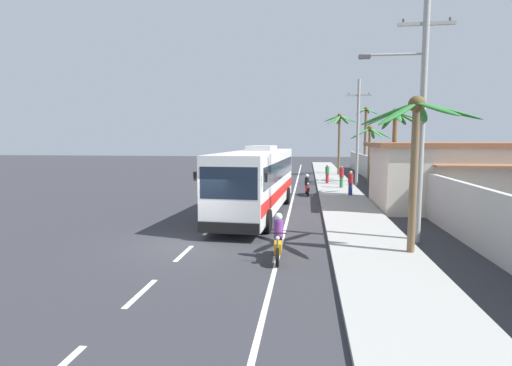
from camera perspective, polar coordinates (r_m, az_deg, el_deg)
name	(u,v)px	position (r m, az deg, el deg)	size (l,w,h in m)	color
ground_plane	(194,244)	(15.88, -8.88, -8.65)	(160.00, 160.00, 0.00)	#303035
sidewalk_kerb	(347,205)	(25.17, 12.86, -3.04)	(3.20, 90.00, 0.14)	#999993
lane_markings	(276,194)	(29.63, 2.89, -1.63)	(3.52, 71.00, 0.01)	white
boundary_wall	(397,181)	(29.54, 19.52, 0.27)	(0.24, 60.00, 2.34)	#B2B2AD
coach_bus_foreground	(257,179)	(21.69, 0.16, 0.60)	(3.48, 12.65, 3.70)	white
motorcycle_beside_bus	(307,187)	(29.41, 7.30, -0.50)	(0.56, 1.96, 1.53)	black
motorcycle_trailing	(278,241)	(13.65, 3.20, -8.24)	(0.56, 1.96, 1.58)	black
pedestrian_near_kerb	(341,176)	(33.31, 12.09, 0.94)	(0.36, 0.36, 1.76)	#2D7A47
pedestrian_midwalk	(351,182)	(28.91, 13.33, 0.08)	(0.36, 0.36, 1.72)	navy
pedestrian_far_walk	(327,173)	(36.51, 10.14, 1.37)	(0.36, 0.36, 1.69)	red
utility_pole_nearest	(421,105)	(16.75, 22.41, 10.19)	(3.48, 0.24, 10.15)	#9E9E99
utility_pole_mid	(358,131)	(35.56, 14.31, 7.16)	(2.08, 0.24, 9.12)	#9E9E99
palm_nearest	(340,130)	(45.50, 11.83, 7.44)	(3.68, 3.59, 6.92)	brown
palm_second	(395,134)	(28.65, 19.19, 6.62)	(3.91, 3.92, 6.12)	brown
palm_third	(366,130)	(47.26, 15.38, 7.29)	(2.56, 2.71, 7.72)	brown
palm_fourth	(416,135)	(14.66, 21.89, 6.31)	(3.90, 4.05, 5.52)	brown
palm_farthest	(370,140)	(38.13, 15.92, 5.92)	(3.69, 3.80, 5.32)	brown
roadside_building	(509,176)	(27.12, 32.42, 0.81)	(15.58, 7.07, 3.87)	beige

